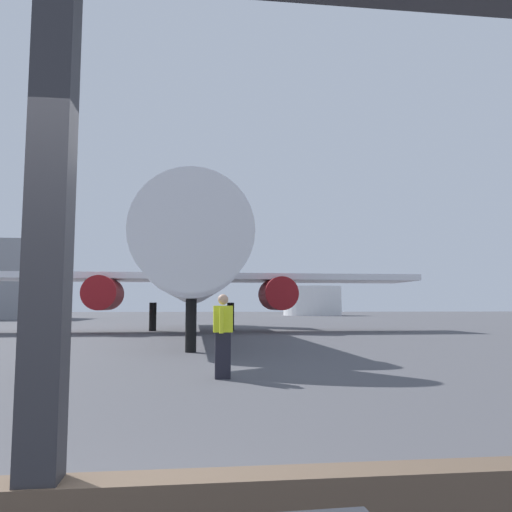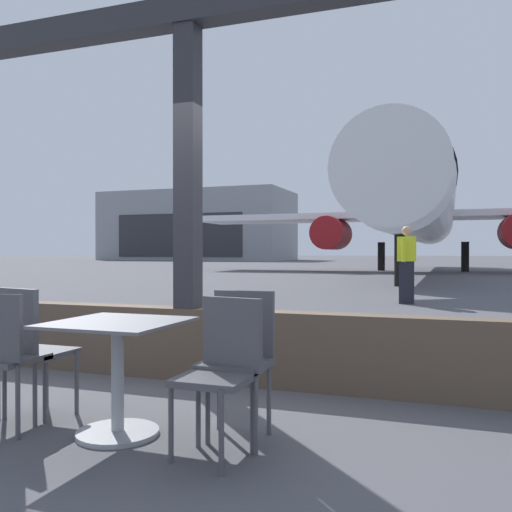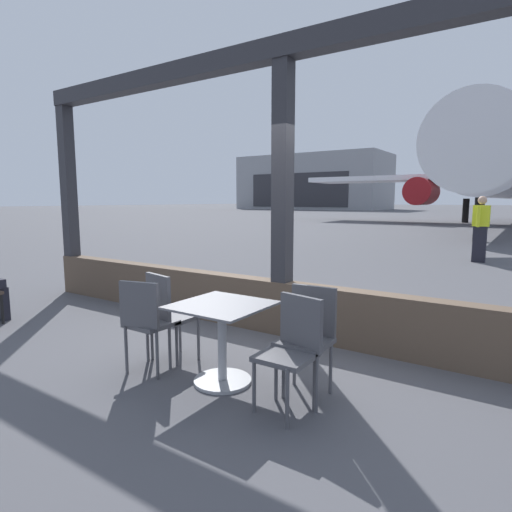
{
  "view_description": "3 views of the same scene",
  "coord_description": "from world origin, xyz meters",
  "px_view_note": "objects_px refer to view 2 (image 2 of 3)",
  "views": [
    {
      "loc": [
        0.72,
        -2.62,
        1.48
      ],
      "look_at": [
        2.36,
        10.83,
        2.83
      ],
      "focal_mm": 35.86,
      "sensor_mm": 36.0,
      "label": 1
    },
    {
      "loc": [
        2.26,
        -4.48,
        1.17
      ],
      "look_at": [
        1.01,
        -0.98,
        1.14
      ],
      "focal_mm": 38.25,
      "sensor_mm": 36.0,
      "label": 2
    },
    {
      "loc": [
        2.53,
        -4.36,
        1.64
      ],
      "look_at": [
        0.22,
        -0.9,
        1.08
      ],
      "focal_mm": 29.41,
      "sensor_mm": 36.0,
      "label": 3
    }
  ],
  "objects_px": {
    "ground_crew_worker": "(407,263)",
    "distant_hangar": "(198,226)",
    "cafe_chair_window_left": "(239,349)",
    "airplane": "(419,208)",
    "cafe_chair_aisle_right": "(223,362)",
    "cafe_chair_aisle_left": "(0,350)",
    "dining_table": "(118,369)",
    "cafe_chair_window_right": "(30,342)"
  },
  "relations": [
    {
      "from": "ground_crew_worker",
      "to": "distant_hangar",
      "type": "bearing_deg",
      "value": 119.77
    },
    {
      "from": "ground_crew_worker",
      "to": "cafe_chair_window_right",
      "type": "bearing_deg",
      "value": -100.78
    },
    {
      "from": "cafe_chair_aisle_left",
      "to": "distant_hangar",
      "type": "bearing_deg",
      "value": 114.78
    },
    {
      "from": "dining_table",
      "to": "distant_hangar",
      "type": "height_order",
      "value": "distant_hangar"
    },
    {
      "from": "cafe_chair_window_right",
      "to": "airplane",
      "type": "distance_m",
      "value": 27.81
    },
    {
      "from": "cafe_chair_window_right",
      "to": "cafe_chair_aisle_left",
      "type": "height_order",
      "value": "cafe_chair_window_right"
    },
    {
      "from": "cafe_chair_aisle_right",
      "to": "airplane",
      "type": "bearing_deg",
      "value": 90.79
    },
    {
      "from": "cafe_chair_aisle_left",
      "to": "ground_crew_worker",
      "type": "distance_m",
      "value": 10.02
    },
    {
      "from": "cafe_chair_aisle_left",
      "to": "ground_crew_worker",
      "type": "bearing_deg",
      "value": 79.76
    },
    {
      "from": "dining_table",
      "to": "airplane",
      "type": "bearing_deg",
      "value": 89.23
    },
    {
      "from": "cafe_chair_window_right",
      "to": "airplane",
      "type": "bearing_deg",
      "value": 87.66
    },
    {
      "from": "cafe_chair_window_right",
      "to": "cafe_chair_aisle_right",
      "type": "height_order",
      "value": "cafe_chair_window_right"
    },
    {
      "from": "dining_table",
      "to": "cafe_chair_window_right",
      "type": "xyz_separation_m",
      "value": [
        -0.76,
        0.07,
        0.12
      ]
    },
    {
      "from": "cafe_chair_window_left",
      "to": "airplane",
      "type": "xyz_separation_m",
      "value": [
        -0.36,
        27.46,
        2.97
      ]
    },
    {
      "from": "cafe_chair_window_right",
      "to": "distant_hangar",
      "type": "xyz_separation_m",
      "value": [
        -30.99,
        66.9,
        4.2
      ]
    },
    {
      "from": "cafe_chair_aisle_left",
      "to": "airplane",
      "type": "bearing_deg",
      "value": 87.76
    },
    {
      "from": "dining_table",
      "to": "cafe_chair_aisle_right",
      "type": "relative_size",
      "value": 0.87
    },
    {
      "from": "dining_table",
      "to": "cafe_chair_aisle_left",
      "type": "distance_m",
      "value": 0.77
    },
    {
      "from": "cafe_chair_aisle_right",
      "to": "cafe_chair_aisle_left",
      "type": "bearing_deg",
      "value": -173.79
    },
    {
      "from": "cafe_chair_window_left",
      "to": "distant_hangar",
      "type": "xyz_separation_m",
      "value": [
        -32.48,
        66.74,
        4.19
      ]
    },
    {
      "from": "cafe_chair_aisle_right",
      "to": "distant_hangar",
      "type": "relative_size",
      "value": 0.03
    },
    {
      "from": "cafe_chair_aisle_right",
      "to": "ground_crew_worker",
      "type": "relative_size",
      "value": 0.51
    },
    {
      "from": "cafe_chair_aisle_right",
      "to": "cafe_chair_window_right",
      "type": "bearing_deg",
      "value": 174.45
    },
    {
      "from": "cafe_chair_window_left",
      "to": "airplane",
      "type": "distance_m",
      "value": 27.62
    },
    {
      "from": "cafe_chair_window_right",
      "to": "ground_crew_worker",
      "type": "height_order",
      "value": "ground_crew_worker"
    },
    {
      "from": "cafe_chair_aisle_left",
      "to": "airplane",
      "type": "height_order",
      "value": "airplane"
    },
    {
      "from": "cafe_chair_window_left",
      "to": "cafe_chair_aisle_right",
      "type": "bearing_deg",
      "value": -86.29
    },
    {
      "from": "ground_crew_worker",
      "to": "distant_hangar",
      "type": "xyz_separation_m",
      "value": [
        -32.8,
        57.36,
        3.84
      ]
    },
    {
      "from": "airplane",
      "to": "distant_hangar",
      "type": "height_order",
      "value": "airplane"
    },
    {
      "from": "cafe_chair_aisle_left",
      "to": "cafe_chair_aisle_right",
      "type": "height_order",
      "value": "cafe_chair_aisle_left"
    },
    {
      "from": "ground_crew_worker",
      "to": "dining_table",
      "type": "bearing_deg",
      "value": -96.29
    },
    {
      "from": "cafe_chair_aisle_left",
      "to": "cafe_chair_window_right",
      "type": "bearing_deg",
      "value": 97.02
    },
    {
      "from": "cafe_chair_window_right",
      "to": "ground_crew_worker",
      "type": "bearing_deg",
      "value": 79.22
    },
    {
      "from": "cafe_chair_window_left",
      "to": "distant_hangar",
      "type": "relative_size",
      "value": 0.04
    },
    {
      "from": "cafe_chair_aisle_left",
      "to": "cafe_chair_aisle_right",
      "type": "distance_m",
      "value": 1.48
    },
    {
      "from": "cafe_chair_aisle_left",
      "to": "distant_hangar",
      "type": "height_order",
      "value": "distant_hangar"
    },
    {
      "from": "cafe_chair_window_left",
      "to": "airplane",
      "type": "height_order",
      "value": "airplane"
    },
    {
      "from": "dining_table",
      "to": "distant_hangar",
      "type": "distance_m",
      "value": 74.24
    },
    {
      "from": "cafe_chair_window_left",
      "to": "cafe_chair_window_right",
      "type": "distance_m",
      "value": 1.5
    },
    {
      "from": "dining_table",
      "to": "ground_crew_worker",
      "type": "bearing_deg",
      "value": 83.71
    },
    {
      "from": "cafe_chair_window_left",
      "to": "ground_crew_worker",
      "type": "relative_size",
      "value": 0.53
    },
    {
      "from": "cafe_chair_window_right",
      "to": "airplane",
      "type": "relative_size",
      "value": 0.03
    }
  ]
}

